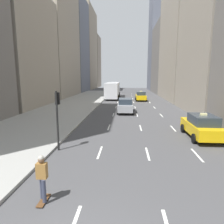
% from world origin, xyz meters
% --- Properties ---
extents(sidewalk_left, '(8.00, 66.00, 0.15)m').
position_xyz_m(sidewalk_left, '(-7.00, 27.00, 0.07)').
color(sidewalk_left, '#9E9E99').
rests_on(sidewalk_left, ground).
extents(lane_markings, '(5.72, 56.00, 0.01)m').
position_xyz_m(lane_markings, '(2.60, 23.00, 0.01)').
color(lane_markings, white).
rests_on(lane_markings, ground).
extents(building_row_left, '(6.00, 93.02, 28.75)m').
position_xyz_m(building_row_left, '(-14.00, 48.20, 12.67)').
color(building_row_left, slate).
rests_on(building_row_left, ground).
extents(building_row_right, '(6.00, 76.14, 34.97)m').
position_xyz_m(building_row_right, '(12.00, 37.53, 14.54)').
color(building_row_right, slate).
rests_on(building_row_right, ground).
extents(taxi_lead, '(2.02, 4.40, 1.87)m').
position_xyz_m(taxi_lead, '(6.80, 11.39, 0.88)').
color(taxi_lead, yellow).
rests_on(taxi_lead, ground).
extents(taxi_second, '(2.02, 4.40, 1.87)m').
position_xyz_m(taxi_second, '(4.00, 34.64, 0.88)').
color(taxi_second, yellow).
rests_on(taxi_second, ground).
extents(sedan_black_near, '(2.02, 4.66, 1.79)m').
position_xyz_m(sedan_black_near, '(1.20, 21.58, 0.91)').
color(sedan_black_near, '#9EA0A5').
rests_on(sedan_black_near, ground).
extents(city_bus, '(2.80, 11.61, 3.25)m').
position_xyz_m(city_bus, '(-1.61, 39.14, 1.79)').
color(city_bus, silver).
rests_on(city_bus, ground).
extents(skateboarder, '(0.36, 0.80, 1.75)m').
position_xyz_m(skateboarder, '(-1.57, 3.15, 0.96)').
color(skateboarder, brown).
rests_on(skateboarder, ground).
extents(traffic_light_pole, '(0.24, 0.42, 3.60)m').
position_xyz_m(traffic_light_pole, '(-2.75, 8.27, 2.41)').
color(traffic_light_pole, black).
rests_on(traffic_light_pole, ground).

